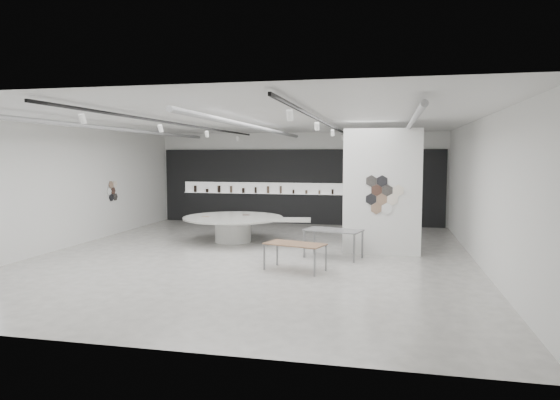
% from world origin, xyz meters
% --- Properties ---
extents(room, '(12.02, 14.02, 3.82)m').
position_xyz_m(room, '(-0.09, -0.00, 2.07)').
color(room, beige).
rests_on(room, ground).
extents(back_wall_display, '(11.80, 0.27, 3.10)m').
position_xyz_m(back_wall_display, '(-0.08, 6.93, 1.54)').
color(back_wall_display, black).
rests_on(back_wall_display, ground).
extents(partition_column, '(2.20, 0.38, 3.60)m').
position_xyz_m(partition_column, '(3.50, 1.00, 1.80)').
color(partition_column, white).
rests_on(partition_column, ground).
extents(display_island, '(4.53, 3.74, 0.84)m').
position_xyz_m(display_island, '(-1.24, 2.07, 0.54)').
color(display_island, white).
rests_on(display_island, ground).
extents(sample_table_wood, '(1.60, 1.11, 0.68)m').
position_xyz_m(sample_table_wood, '(1.46, -1.60, 0.63)').
color(sample_table_wood, brown).
rests_on(sample_table_wood, ground).
extents(sample_table_stone, '(1.69, 1.15, 0.79)m').
position_xyz_m(sample_table_stone, '(2.21, 0.16, 0.72)').
color(sample_table_stone, slate).
rests_on(sample_table_stone, ground).
extents(kitchen_counter, '(1.77, 0.86, 1.34)m').
position_xyz_m(kitchen_counter, '(2.80, 6.54, 0.49)').
color(kitchen_counter, white).
rests_on(kitchen_counter, ground).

